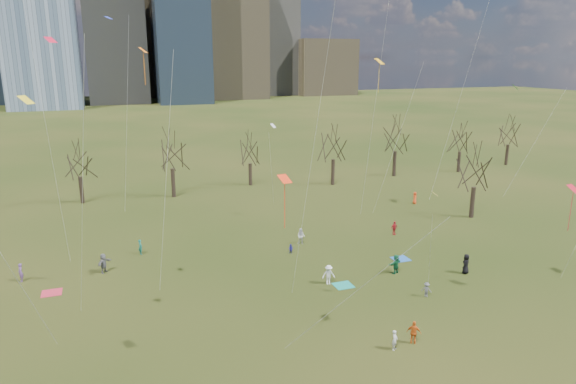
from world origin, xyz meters
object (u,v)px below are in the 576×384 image
object	(u,v)px
person_4	(414,332)
blanket_crimson	(52,293)
blanket_teal	(343,285)
blanket_navy	(401,259)
person_1	(395,340)

from	to	relation	value
person_4	blanket_crimson	bearing A→B (deg)	2.70
blanket_teal	blanket_navy	distance (m)	8.62
blanket_crimson	blanket_navy	bearing A→B (deg)	-6.15
person_1	person_4	xyz separation A→B (m)	(1.63, 0.22, 0.13)
blanket_crimson	person_4	bearing A→B (deg)	-35.13
blanket_teal	person_1	size ratio (longest dim) A/B	1.13
blanket_teal	person_4	world-z (taller)	person_4
blanket_crimson	person_1	xyz separation A→B (m)	(22.35, -17.09, 0.69)
person_1	person_4	distance (m)	1.65
blanket_teal	blanket_navy	size ratio (longest dim) A/B	1.00
blanket_navy	person_4	xyz separation A→B (m)	(-7.37, -13.50, 0.82)
blanket_crimson	person_4	size ratio (longest dim) A/B	0.96
blanket_crimson	person_1	world-z (taller)	person_1
person_4	person_1	bearing A→B (deg)	45.55
blanket_teal	blanket_crimson	distance (m)	24.48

